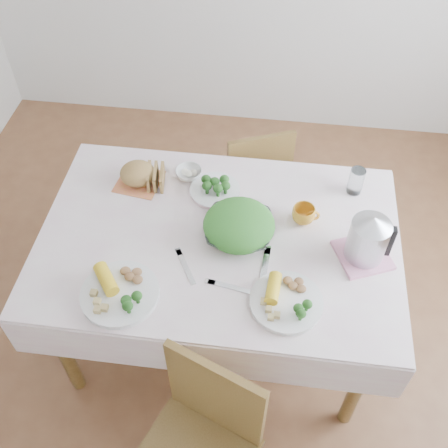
# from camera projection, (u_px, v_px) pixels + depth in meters

# --- Properties ---
(floor) EXTENTS (3.60, 3.60, 0.00)m
(floor) POSITION_uv_depth(u_px,v_px,m) (220.00, 328.00, 2.76)
(floor) COLOR brown
(floor) RESTS_ON ground
(dining_table) EXTENTS (1.40, 0.90, 0.75)m
(dining_table) POSITION_uv_depth(u_px,v_px,m) (219.00, 288.00, 2.48)
(dining_table) COLOR brown
(dining_table) RESTS_ON floor
(tablecloth) EXTENTS (1.50, 1.00, 0.01)m
(tablecloth) POSITION_uv_depth(u_px,v_px,m) (219.00, 237.00, 2.19)
(tablecloth) COLOR silver
(tablecloth) RESTS_ON dining_table
(chair_far) EXTENTS (0.48, 0.48, 0.81)m
(chair_far) POSITION_uv_depth(u_px,v_px,m) (250.00, 167.00, 2.90)
(chair_far) COLOR brown
(chair_far) RESTS_ON floor
(salad_bowl) EXTENTS (0.28, 0.28, 0.07)m
(salad_bowl) POSITION_uv_depth(u_px,v_px,m) (239.00, 230.00, 2.16)
(salad_bowl) COLOR white
(salad_bowl) RESTS_ON tablecloth
(dinner_plate_left) EXTENTS (0.37, 0.37, 0.03)m
(dinner_plate_left) POSITION_uv_depth(u_px,v_px,m) (120.00, 294.00, 1.98)
(dinner_plate_left) COLOR white
(dinner_plate_left) RESTS_ON tablecloth
(dinner_plate_right) EXTENTS (0.37, 0.37, 0.02)m
(dinner_plate_right) POSITION_uv_depth(u_px,v_px,m) (286.00, 302.00, 1.96)
(dinner_plate_right) COLOR white
(dinner_plate_right) RESTS_ON tablecloth
(broccoli_plate) EXTENTS (0.28, 0.28, 0.02)m
(broccoli_plate) POSITION_uv_depth(u_px,v_px,m) (215.00, 190.00, 2.35)
(broccoli_plate) COLOR beige
(broccoli_plate) RESTS_ON tablecloth
(napkin) EXTENTS (0.22, 0.22, 0.00)m
(napkin) POSITION_uv_depth(u_px,v_px,m) (139.00, 182.00, 2.39)
(napkin) COLOR #DB7845
(napkin) RESTS_ON tablecloth
(bread_loaf) EXTENTS (0.18, 0.18, 0.10)m
(bread_loaf) POSITION_uv_depth(u_px,v_px,m) (138.00, 173.00, 2.35)
(bread_loaf) COLOR olive
(bread_loaf) RESTS_ON napkin
(fruit_bowl) EXTENTS (0.15, 0.15, 0.04)m
(fruit_bowl) POSITION_uv_depth(u_px,v_px,m) (189.00, 173.00, 2.41)
(fruit_bowl) COLOR white
(fruit_bowl) RESTS_ON tablecloth
(yellow_mug) EXTENTS (0.10, 0.10, 0.08)m
(yellow_mug) POSITION_uv_depth(u_px,v_px,m) (303.00, 215.00, 2.21)
(yellow_mug) COLOR orange
(yellow_mug) RESTS_ON tablecloth
(glass_tumbler) EXTENTS (0.09, 0.09, 0.13)m
(glass_tumbler) POSITION_uv_depth(u_px,v_px,m) (356.00, 181.00, 2.31)
(glass_tumbler) COLOR white
(glass_tumbler) RESTS_ON tablecloth
(pink_tray) EXTENTS (0.26, 0.26, 0.02)m
(pink_tray) POSITION_uv_depth(u_px,v_px,m) (363.00, 255.00, 2.11)
(pink_tray) COLOR pink
(pink_tray) RESTS_ON tablecloth
(electric_kettle) EXTENTS (0.20, 0.20, 0.22)m
(electric_kettle) POSITION_uv_depth(u_px,v_px,m) (368.00, 237.00, 2.02)
(electric_kettle) COLOR #B2B5BA
(electric_kettle) RESTS_ON pink_tray
(fork_left) EXTENTS (0.11, 0.17, 0.00)m
(fork_left) POSITION_uv_depth(u_px,v_px,m) (186.00, 267.00, 2.08)
(fork_left) COLOR silver
(fork_left) RESTS_ON tablecloth
(fork_right) EXTENTS (0.04, 0.21, 0.00)m
(fork_right) POSITION_uv_depth(u_px,v_px,m) (264.00, 269.00, 2.07)
(fork_right) COLOR silver
(fork_right) RESTS_ON tablecloth
(knife) EXTENTS (0.19, 0.05, 0.00)m
(knife) POSITION_uv_depth(u_px,v_px,m) (231.00, 287.00, 2.01)
(knife) COLOR silver
(knife) RESTS_ON tablecloth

